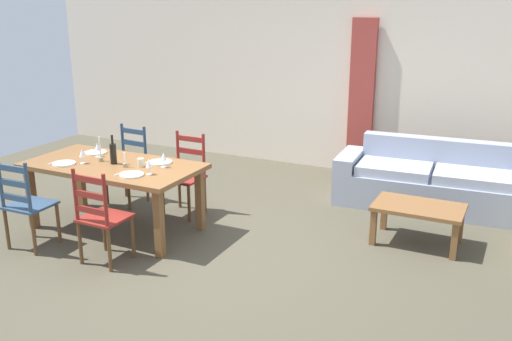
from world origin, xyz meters
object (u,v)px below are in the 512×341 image
at_px(coffee_cup_primary, 141,163).
at_px(couch, 432,183).
at_px(dining_chair_near_right, 101,217).
at_px(dining_chair_far_right, 186,174).
at_px(wine_glass_near_left, 82,154).
at_px(wine_glass_far_left, 97,147).
at_px(wine_glass_near_right, 149,164).
at_px(coffee_table, 418,211).
at_px(dining_chair_near_left, 26,204).
at_px(wine_glass_far_right, 164,157).
at_px(dining_table, 113,171).
at_px(dining_chair_far_left, 129,165).
at_px(wine_bottle, 113,153).

distance_m(coffee_cup_primary, couch, 3.51).
bearing_deg(dining_chair_near_right, dining_chair_far_right, 90.16).
distance_m(wine_glass_near_left, wine_glass_far_left, 0.28).
xyz_separation_m(wine_glass_near_right, coffee_table, (2.47, 1.20, -0.51)).
bearing_deg(dining_chair_near_left, wine_glass_far_right, 41.71).
relative_size(wine_glass_far_left, couch, 0.07).
bearing_deg(wine_glass_far_right, wine_glass_near_left, -162.76).
bearing_deg(wine_glass_near_left, coffee_cup_primary, 15.90).
relative_size(wine_glass_far_left, coffee_table, 0.18).
xyz_separation_m(wine_glass_far_right, couch, (2.43, 2.14, -0.57)).
xyz_separation_m(wine_glass_far_left, coffee_cup_primary, (0.67, -0.10, -0.07)).
bearing_deg(couch, dining_chair_near_left, -138.51).
distance_m(dining_chair_far_right, wine_glass_far_left, 1.04).
height_order(wine_glass_far_right, couch, wine_glass_far_right).
height_order(dining_chair_near_right, dining_chair_far_right, same).
height_order(dining_chair_near_right, wine_glass_far_right, dining_chair_near_right).
relative_size(dining_chair_far_right, coffee_table, 1.07).
distance_m(dining_chair_near_right, coffee_cup_primary, 0.84).
distance_m(dining_chair_far_right, wine_glass_near_right, 0.98).
relative_size(dining_table, wine_glass_near_left, 11.80).
relative_size(dining_table, coffee_cup_primary, 21.11).
bearing_deg(coffee_cup_primary, dining_table, -172.35).
relative_size(dining_chair_far_left, wine_glass_far_left, 5.96).
relative_size(dining_chair_far_right, wine_glass_far_left, 5.96).
distance_m(wine_glass_far_right, coffee_table, 2.70).
xyz_separation_m(dining_chair_near_left, coffee_table, (3.53, 1.85, -0.12)).
bearing_deg(wine_glass_far_left, dining_chair_far_left, 98.05).
bearing_deg(couch, dining_table, -142.84).
distance_m(wine_glass_far_left, wine_glass_far_right, 0.90).
height_order(wine_glass_near_left, wine_glass_far_left, same).
relative_size(dining_chair_near_left, wine_glass_near_left, 5.96).
height_order(dining_chair_far_right, wine_bottle, wine_bottle).
bearing_deg(wine_glass_near_left, dining_table, 24.67).
xyz_separation_m(dining_chair_far_right, coffee_table, (2.62, 0.31, -0.12)).
distance_m(dining_table, dining_chair_far_right, 0.88).
relative_size(dining_table, wine_glass_near_right, 11.80).
relative_size(dining_table, wine_glass_far_right, 11.80).
distance_m(wine_glass_near_right, wine_glass_far_left, 0.96).
bearing_deg(dining_chair_near_right, wine_glass_near_left, 140.93).
bearing_deg(wine_glass_far_right, dining_chair_near_right, -98.74).
relative_size(wine_bottle, wine_glass_near_left, 1.96).
height_order(dining_chair_far_right, wine_glass_far_right, dining_chair_far_right).
distance_m(wine_glass_near_left, coffee_table, 3.59).
distance_m(dining_chair_near_right, wine_glass_far_left, 1.22).
bearing_deg(dining_chair_near_left, dining_chair_far_right, 59.59).
height_order(dining_chair_far_left, wine_bottle, wine_bottle).
relative_size(dining_table, coffee_table, 2.11).
distance_m(wine_glass_far_right, couch, 3.29).
bearing_deg(coffee_cup_primary, wine_bottle, -173.11).
bearing_deg(coffee_cup_primary, wine_glass_near_left, -164.10).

